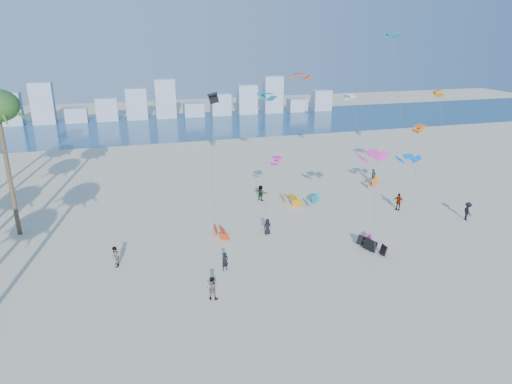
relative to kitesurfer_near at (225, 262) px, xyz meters
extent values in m
plane|color=beige|center=(1.07, -10.80, -0.77)|extent=(220.00, 220.00, 0.00)
plane|color=navy|center=(1.07, 61.20, -0.76)|extent=(220.00, 220.00, 0.00)
imported|color=black|center=(0.00, 0.00, 0.00)|extent=(0.64, 0.52, 1.54)
imported|color=gray|center=(-1.81, -3.82, 0.10)|extent=(1.04, 0.95, 1.73)
imported|color=black|center=(5.33, 5.69, 0.00)|extent=(0.79, 0.56, 1.53)
imported|color=gray|center=(20.61, 7.75, 0.16)|extent=(1.05, 1.13, 1.86)
imported|color=black|center=(25.78, 3.34, 0.18)|extent=(1.01, 1.37, 1.90)
imported|color=gray|center=(7.38, 14.70, 0.12)|extent=(1.39, 1.64, 1.77)
imported|color=black|center=(22.67, 16.55, 0.18)|extent=(0.80, 0.66, 1.89)
imported|color=gray|center=(-8.42, 3.06, 0.11)|extent=(0.69, 0.88, 1.76)
cylinder|color=#595959|center=(5.85, 7.11, 2.56)|extent=(2.30, 2.47, 6.66)
cylinder|color=#595959|center=(7.44, 12.83, 5.14)|extent=(1.68, 5.23, 11.83)
cylinder|color=#595959|center=(24.02, 10.09, 3.22)|extent=(2.76, 4.32, 7.99)
cylinder|color=#595959|center=(1.62, 12.21, 5.29)|extent=(0.98, 3.91, 12.13)
cylinder|color=#595959|center=(20.09, 15.32, 4.75)|extent=(1.43, 5.42, 11.05)
cylinder|color=#595959|center=(22.02, 6.04, 2.24)|extent=(2.16, 2.41, 6.03)
cylinder|color=#595959|center=(15.60, 20.53, 5.82)|extent=(2.49, 2.24, 13.17)
cylinder|color=#595959|center=(30.43, 13.78, 4.84)|extent=(0.23, 5.66, 11.23)
cylinder|color=#595959|center=(12.14, -1.47, 3.47)|extent=(1.82, 4.90, 8.50)
cylinder|color=#595959|center=(27.88, 20.19, 8.23)|extent=(0.98, 5.69, 18.01)
cylinder|color=brown|center=(-17.12, 12.20, 5.26)|extent=(0.40, 0.40, 12.06)
cube|color=#9EADBF|center=(-28.53, 71.20, 2.53)|extent=(4.40, 3.00, 6.60)
cube|color=#9EADBF|center=(-22.33, 71.20, 3.43)|extent=(4.40, 3.00, 8.40)
cube|color=#9EADBF|center=(-16.13, 71.20, 0.73)|extent=(4.40, 3.00, 3.00)
cube|color=#9EADBF|center=(-9.93, 71.20, 1.63)|extent=(4.40, 3.00, 4.80)
cube|color=#9EADBF|center=(-3.73, 71.20, 2.53)|extent=(4.40, 3.00, 6.60)
cube|color=#9EADBF|center=(2.47, 71.20, 3.43)|extent=(4.40, 3.00, 8.40)
cube|color=#9EADBF|center=(8.67, 71.20, 0.73)|extent=(4.40, 3.00, 3.00)
cube|color=#9EADBF|center=(14.87, 71.20, 1.63)|extent=(4.40, 3.00, 4.80)
cube|color=#9EADBF|center=(21.07, 71.20, 2.53)|extent=(4.40, 3.00, 6.60)
cube|color=#9EADBF|center=(27.27, 71.20, 3.43)|extent=(4.40, 3.00, 8.40)
cube|color=#9EADBF|center=(33.47, 71.20, 0.73)|extent=(4.40, 3.00, 3.00)
cube|color=#9EADBF|center=(39.67, 71.20, 1.63)|extent=(4.40, 3.00, 4.80)
camera|label=1|loc=(-6.76, -32.08, 17.30)|focal=32.28mm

